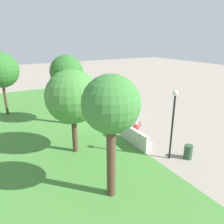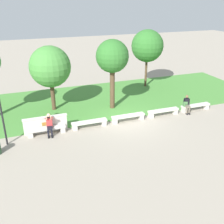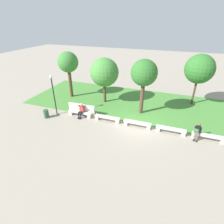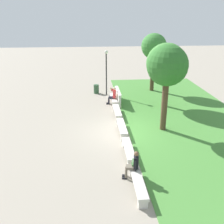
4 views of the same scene
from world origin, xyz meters
name	(u,v)px [view 2 (image 2 of 4)]	position (x,y,z in m)	size (l,w,h in m)	color
ground_plane	(128,121)	(0.00, 0.00, 0.00)	(80.00, 80.00, 0.00)	gray
grass_strip	(107,99)	(0.00, 4.38, 0.01)	(24.80, 8.00, 0.03)	#478438
bench_main	(47,130)	(-5.27, 0.00, 0.31)	(2.25, 0.40, 0.45)	beige
bench_near	(89,123)	(-2.64, 0.00, 0.31)	(2.25, 0.40, 0.45)	beige
bench_mid	(128,117)	(0.00, 0.00, 0.31)	(2.25, 0.40, 0.45)	beige
bench_far	(163,111)	(2.64, 0.00, 0.31)	(2.25, 0.40, 0.45)	beige
bench_end	(195,106)	(5.27, 0.00, 0.31)	(2.25, 0.40, 0.45)	beige
backrest_wall_with_plaque	(46,124)	(-5.27, 0.34, 0.52)	(2.63, 0.24, 1.01)	beige
person_photographer	(49,123)	(-5.08, -0.08, 0.74)	(0.51, 0.76, 1.32)	black
person_distant	(187,104)	(4.46, -0.07, 0.67)	(0.47, 0.71, 1.26)	black
backpack	(185,104)	(4.38, 0.01, 0.63)	(0.28, 0.24, 0.43)	#4C7F47
tree_behind_wall	(112,57)	(-0.21, 2.48, 3.77)	(2.28, 2.28, 4.98)	#4C3826
tree_left_background	(147,46)	(4.39, 6.24, 3.65)	(2.77, 2.77, 5.04)	#4C3826
tree_right_background	(50,67)	(-4.30, 3.63, 3.17)	(2.83, 2.83, 4.60)	#4C3826
lamp_post	(0,104)	(-7.51, -0.40, 2.43)	(0.28, 0.28, 3.70)	black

